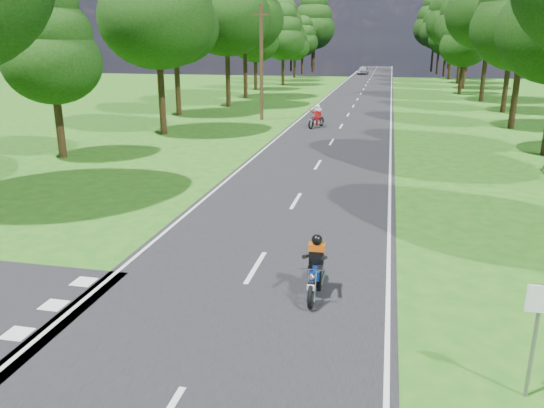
# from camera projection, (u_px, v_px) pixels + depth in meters

# --- Properties ---
(ground) EXTENTS (160.00, 160.00, 0.00)m
(ground) POSITION_uv_depth(u_px,v_px,m) (234.00, 304.00, 11.58)
(ground) COLOR #1F5F15
(ground) RESTS_ON ground
(main_road) EXTENTS (7.00, 140.00, 0.02)m
(main_road) POSITION_uv_depth(u_px,v_px,m) (361.00, 94.00, 58.28)
(main_road) COLOR black
(main_road) RESTS_ON ground
(road_markings) EXTENTS (7.40, 140.00, 0.01)m
(road_markings) POSITION_uv_depth(u_px,v_px,m) (359.00, 95.00, 56.56)
(road_markings) COLOR silver
(road_markings) RESTS_ON main_road
(treeline) EXTENTS (40.00, 115.35, 14.78)m
(treeline) POSITION_uv_depth(u_px,v_px,m) (380.00, 18.00, 64.97)
(treeline) COLOR black
(treeline) RESTS_ON ground
(telegraph_pole) EXTENTS (1.20, 0.26, 8.00)m
(telegraph_pole) POSITION_uv_depth(u_px,v_px,m) (261.00, 63.00, 37.76)
(telegraph_pole) COLOR #382616
(telegraph_pole) RESTS_ON ground
(road_sign) EXTENTS (0.45, 0.07, 2.00)m
(road_sign) POSITION_uv_depth(u_px,v_px,m) (537.00, 323.00, 8.18)
(road_sign) COLOR slate
(road_sign) RESTS_ON ground
(rider_near_blue) EXTENTS (0.57, 1.65, 1.37)m
(rider_near_blue) POSITION_uv_depth(u_px,v_px,m) (315.00, 266.00, 11.84)
(rider_near_blue) COLOR navy
(rider_near_blue) RESTS_ON main_road
(rider_far_red) EXTENTS (1.18, 1.91, 1.51)m
(rider_far_red) POSITION_uv_depth(u_px,v_px,m) (316.00, 116.00, 35.09)
(rider_far_red) COLOR #A20C25
(rider_far_red) RESTS_ON main_road
(distant_car) EXTENTS (1.98, 4.26, 1.41)m
(distant_car) POSITION_uv_depth(u_px,v_px,m) (363.00, 70.00, 92.67)
(distant_car) COLOR silver
(distant_car) RESTS_ON main_road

